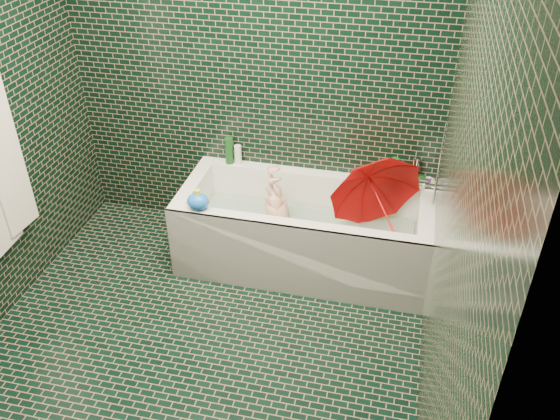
% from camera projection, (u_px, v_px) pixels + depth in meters
% --- Properties ---
extents(floor, '(2.80, 2.80, 0.00)m').
position_uv_depth(floor, '(195.00, 355.00, 3.52)').
color(floor, black).
rests_on(floor, ground).
extents(wall_back, '(2.80, 0.00, 2.80)m').
position_uv_depth(wall_back, '(253.00, 70.00, 3.96)').
color(wall_back, black).
rests_on(wall_back, floor).
extents(wall_right, '(0.00, 2.80, 2.80)m').
position_uv_depth(wall_right, '(454.00, 207.00, 2.58)').
color(wall_right, black).
rests_on(wall_right, floor).
extents(bathtub, '(1.70, 0.75, 0.55)m').
position_uv_depth(bathtub, '(304.00, 238.00, 4.13)').
color(bathtub, white).
rests_on(bathtub, floor).
extents(bath_mat, '(1.35, 0.47, 0.01)m').
position_uv_depth(bath_mat, '(304.00, 243.00, 4.18)').
color(bath_mat, green).
rests_on(bath_mat, bathtub).
extents(water, '(1.48, 0.53, 0.00)m').
position_uv_depth(water, '(304.00, 227.00, 4.10)').
color(water, silver).
rests_on(water, bathtub).
extents(faucet, '(0.18, 0.19, 0.55)m').
position_uv_depth(faucet, '(434.00, 183.00, 3.67)').
color(faucet, silver).
rests_on(faucet, wall_right).
extents(child, '(0.86, 0.45, 0.31)m').
position_uv_depth(child, '(282.00, 223.00, 4.12)').
color(child, '#E1A58D').
rests_on(child, bathtub).
extents(umbrella, '(0.87, 0.94, 0.83)m').
position_uv_depth(umbrella, '(381.00, 204.00, 3.85)').
color(umbrella, red).
rests_on(umbrella, bathtub).
extents(soap_bottle_a, '(0.10, 0.10, 0.25)m').
position_uv_depth(soap_bottle_a, '(429.00, 185.00, 4.08)').
color(soap_bottle_a, white).
rests_on(soap_bottle_a, bathtub).
extents(soap_bottle_b, '(0.10, 0.10, 0.18)m').
position_uv_depth(soap_bottle_b, '(424.00, 184.00, 4.08)').
color(soap_bottle_b, '#421C6A').
rests_on(soap_bottle_b, bathtub).
extents(soap_bottle_c, '(0.18, 0.18, 0.17)m').
position_uv_depth(soap_bottle_c, '(421.00, 186.00, 4.07)').
color(soap_bottle_c, '#134418').
rests_on(soap_bottle_c, bathtub).
extents(bottle_right_tall, '(0.07, 0.07, 0.20)m').
position_uv_depth(bottle_right_tall, '(394.00, 172.00, 4.03)').
color(bottle_right_tall, '#134418').
rests_on(bottle_right_tall, bathtub).
extents(bottle_right_pump, '(0.05, 0.05, 0.20)m').
position_uv_depth(bottle_right_pump, '(415.00, 171.00, 4.04)').
color(bottle_right_pump, silver).
rests_on(bottle_right_pump, bathtub).
extents(bottle_left_tall, '(0.07, 0.07, 0.20)m').
position_uv_depth(bottle_left_tall, '(229.00, 151.00, 4.28)').
color(bottle_left_tall, '#134418').
rests_on(bottle_left_tall, bathtub).
extents(bottle_left_short, '(0.06, 0.06, 0.14)m').
position_uv_depth(bottle_left_short, '(238.00, 155.00, 4.29)').
color(bottle_left_short, white).
rests_on(bottle_left_short, bathtub).
extents(rubber_duck, '(0.13, 0.11, 0.10)m').
position_uv_depth(rubber_duck, '(383.00, 177.00, 4.08)').
color(rubber_duck, yellow).
rests_on(rubber_duck, bathtub).
extents(bath_toy, '(0.18, 0.16, 0.14)m').
position_uv_depth(bath_toy, '(198.00, 201.00, 3.79)').
color(bath_toy, blue).
rests_on(bath_toy, bathtub).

